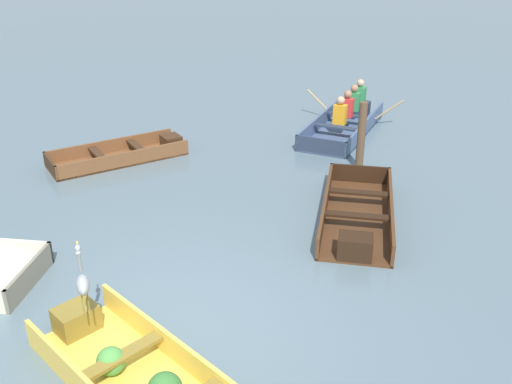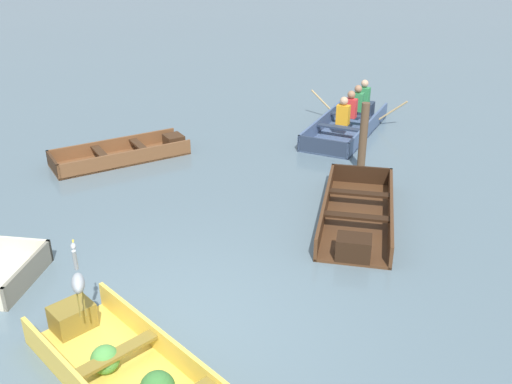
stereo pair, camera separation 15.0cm
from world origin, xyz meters
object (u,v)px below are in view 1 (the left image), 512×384
at_px(dinghy_yellow_foreground, 144,383).
at_px(rowboat_slate_blue_with_crew, 346,120).
at_px(heron_on_dinghy, 82,282).
at_px(skiff_wooden_brown_near_moored, 124,154).
at_px(skiff_dark_varnish_mid_moored, 357,216).
at_px(mooring_post, 361,136).

height_order(dinghy_yellow_foreground, rowboat_slate_blue_with_crew, rowboat_slate_blue_with_crew).
xyz_separation_m(rowboat_slate_blue_with_crew, heron_on_dinghy, (-4.18, -7.43, 0.63)).
height_order(skiff_wooden_brown_near_moored, rowboat_slate_blue_with_crew, rowboat_slate_blue_with_crew).
xyz_separation_m(skiff_dark_varnish_mid_moored, mooring_post, (0.47, 2.22, 0.54)).
xyz_separation_m(skiff_wooden_brown_near_moored, mooring_post, (4.68, -0.64, 0.56)).
relative_size(skiff_wooden_brown_near_moored, mooring_post, 2.09).
distance_m(skiff_dark_varnish_mid_moored, heron_on_dinghy, 4.62).
bearing_deg(mooring_post, rowboat_slate_blue_with_crew, 86.43).
height_order(skiff_wooden_brown_near_moored, heron_on_dinghy, heron_on_dinghy).
relative_size(dinghy_yellow_foreground, rowboat_slate_blue_with_crew, 0.94).
bearing_deg(heron_on_dinghy, skiff_dark_varnish_mid_moored, 38.54).
relative_size(skiff_dark_varnish_mid_moored, heron_on_dinghy, 3.58).
height_order(rowboat_slate_blue_with_crew, mooring_post, mooring_post).
bearing_deg(skiff_wooden_brown_near_moored, mooring_post, -7.78).
bearing_deg(heron_on_dinghy, dinghy_yellow_foreground, -46.58).
bearing_deg(rowboat_slate_blue_with_crew, dinghy_yellow_foreground, -113.06).
bearing_deg(skiff_wooden_brown_near_moored, dinghy_yellow_foreground, -78.15).
height_order(skiff_dark_varnish_mid_moored, rowboat_slate_blue_with_crew, rowboat_slate_blue_with_crew).
bearing_deg(skiff_dark_varnish_mid_moored, mooring_post, 78.13).
xyz_separation_m(dinghy_yellow_foreground, skiff_wooden_brown_near_moored, (-1.35, 6.44, -0.03)).
height_order(dinghy_yellow_foreground, skiff_dark_varnish_mid_moored, dinghy_yellow_foreground).
height_order(dinghy_yellow_foreground, heron_on_dinghy, heron_on_dinghy).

